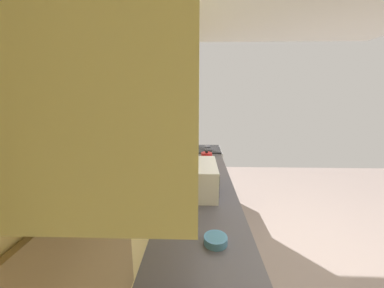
{
  "coord_description": "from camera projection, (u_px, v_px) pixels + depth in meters",
  "views": [
    {
      "loc": [
        -1.86,
        1.24,
        1.75
      ],
      "look_at": [
        -0.28,
        1.29,
        1.4
      ],
      "focal_mm": 20.27,
      "sensor_mm": 36.0,
      "label": 1
    }
  ],
  "objects": [
    {
      "name": "ground_plane",
      "position": [
        322.0,
        275.0,
        2.16
      ],
      "size": [
        6.77,
        6.77,
        0.0
      ],
      "primitive_type": "plane",
      "color": "gray"
    },
    {
      "name": "wall_back",
      "position": [
        158.0,
        144.0,
        1.92
      ],
      "size": [
        4.35,
        0.12,
        2.66
      ],
      "primitive_type": "cube",
      "color": "#F2D583",
      "rests_on": "ground_plane"
    },
    {
      "name": "counter_run",
      "position": [
        200.0,
        264.0,
        1.72
      ],
      "size": [
        3.44,
        0.66,
        0.89
      ],
      "color": "beige",
      "rests_on": "ground_plane"
    },
    {
      "name": "upper_cabinets",
      "position": [
        176.0,
        77.0,
        1.41
      ],
      "size": [
        2.39,
        0.3,
        0.66
      ],
      "color": "beige"
    },
    {
      "name": "window_back_wall",
      "position": [
        95.0,
        282.0,
        0.61
      ],
      "size": [
        0.58,
        0.02,
        0.56
      ],
      "color": "#997A4C"
    },
    {
      "name": "oven_range",
      "position": [
        200.0,
        174.0,
        3.67
      ],
      "size": [
        0.58,
        0.69,
        1.07
      ],
      "color": "#B7BABF",
      "rests_on": "ground_plane"
    },
    {
      "name": "microwave",
      "position": [
        198.0,
        178.0,
        1.98
      ],
      "size": [
        0.53,
        0.35,
        0.27
      ],
      "color": "white",
      "rests_on": "counter_run"
    },
    {
      "name": "bowl",
      "position": [
        216.0,
        240.0,
        1.29
      ],
      "size": [
        0.14,
        0.14,
        0.05
      ],
      "color": "#4C8CBF",
      "rests_on": "counter_run"
    },
    {
      "name": "kettle",
      "position": [
        207.0,
        159.0,
        2.76
      ],
      "size": [
        0.19,
        0.14,
        0.19
      ],
      "color": "red",
      "rests_on": "counter_run"
    }
  ]
}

